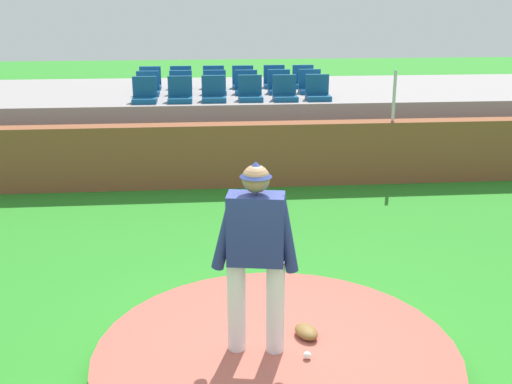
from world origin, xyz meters
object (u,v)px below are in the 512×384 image
stadium_chair_7 (181,87)px  stadium_chair_11 (310,86)px  stadium_chair_10 (279,86)px  stadium_chair_15 (243,81)px  stadium_chair_0 (145,94)px  stadium_chair_3 (250,93)px  stadium_chair_16 (274,81)px  stadium_chair_12 (150,82)px  baseball (307,355)px  pitcher (256,245)px  stadium_chair_13 (181,82)px  stadium_chair_17 (303,80)px  stadium_chair_5 (318,92)px  stadium_chair_1 (180,94)px  stadium_chair_2 (214,93)px  stadium_chair_4 (285,92)px  stadium_chair_14 (214,81)px  fielding_glove (306,332)px  stadium_chair_9 (246,87)px  stadium_chair_8 (215,87)px  stadium_chair_6 (148,88)px

stadium_chair_7 → stadium_chair_11: same height
stadium_chair_10 → stadium_chair_15: bearing=-50.2°
stadium_chair_0 → stadium_chair_3: size_ratio=1.00×
stadium_chair_11 → stadium_chair_16: 1.14m
stadium_chair_3 → stadium_chair_12: same height
baseball → stadium_chair_0: bearing=104.9°
pitcher → stadium_chair_12: size_ratio=3.70×
stadium_chair_0 → stadium_chair_13: same height
stadium_chair_11 → stadium_chair_10: bearing=-1.1°
pitcher → baseball: size_ratio=25.03×
stadium_chair_17 → stadium_chair_3: bearing=51.9°
stadium_chair_12 → stadium_chair_5: bearing=153.1°
stadium_chair_1 → stadium_chair_13: (-0.02, 1.84, 0.00)m
stadium_chair_2 → stadium_chair_4: size_ratio=1.00×
stadium_chair_12 → stadium_chair_14: bearing=-178.6°
fielding_glove → stadium_chair_9: bearing=160.8°
stadium_chair_0 → fielding_glove: bearing=106.1°
stadium_chair_7 → stadium_chair_8: same height
stadium_chair_2 → stadium_chair_7: size_ratio=1.00×
stadium_chair_2 → stadium_chair_8: same height
stadium_chair_1 → stadium_chair_12: bearing=-68.4°
stadium_chair_2 → stadium_chair_13: size_ratio=1.00×
stadium_chair_4 → stadium_chair_17: 1.91m
pitcher → stadium_chair_12: bearing=109.8°
stadium_chair_5 → stadium_chair_15: 2.27m
stadium_chair_4 → stadium_chair_8: same height
stadium_chair_16 → stadium_chair_17: (0.67, -0.04, 0.00)m
stadium_chair_1 → stadium_chair_5: bearing=-179.5°
stadium_chair_9 → stadium_chair_1: bearing=33.5°
baseball → stadium_chair_1: bearing=99.9°
stadium_chair_2 → stadium_chair_13: same height
stadium_chair_0 → stadium_chair_5: size_ratio=1.00×
pitcher → stadium_chair_14: size_ratio=3.70×
stadium_chair_9 → stadium_chair_13: size_ratio=1.00×
stadium_chair_1 → stadium_chair_3: (1.41, 0.05, 0.00)m
stadium_chair_1 → stadium_chair_15: bearing=-127.5°
stadium_chair_11 → pitcher: bearing=76.9°
pitcher → baseball: pitcher is taller
pitcher → stadium_chair_15: (0.53, 9.18, 0.25)m
stadium_chair_8 → stadium_chair_16: bearing=-147.3°
stadium_chair_2 → stadium_chair_3: size_ratio=1.00×
stadium_chair_14 → stadium_chair_10: bearing=147.3°
stadium_chair_7 → stadium_chair_15: size_ratio=1.00×
stadium_chair_2 → stadium_chair_15: 1.92m
stadium_chair_6 → stadium_chair_11: same height
stadium_chair_9 → stadium_chair_15: size_ratio=1.00×
stadium_chair_4 → pitcher: bearing=80.3°
stadium_chair_6 → stadium_chair_3: bearing=157.7°
pitcher → stadium_chair_10: size_ratio=3.70×
pitcher → stadium_chair_12: (-1.57, 9.17, 0.25)m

